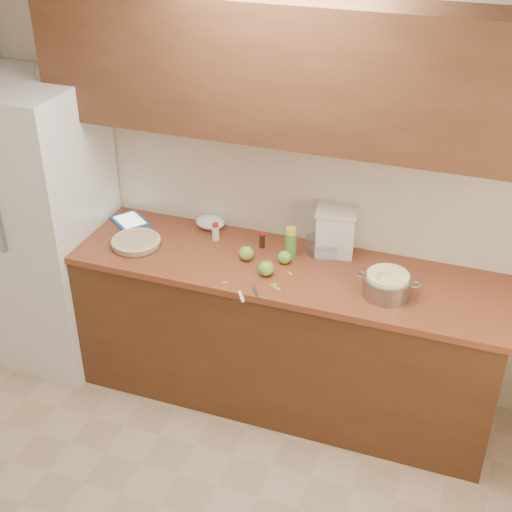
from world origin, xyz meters
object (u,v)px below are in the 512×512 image
(colander, at_px, (387,285))
(flour_canister, at_px, (336,229))
(pie, at_px, (136,242))
(tablet, at_px, (130,221))

(colander, relative_size, flour_canister, 1.22)
(flour_canister, bearing_deg, colander, -43.88)
(pie, bearing_deg, tablet, 125.48)
(colander, bearing_deg, tablet, 171.14)
(pie, distance_m, flour_canister, 1.14)
(colander, distance_m, flour_canister, 0.51)
(colander, height_order, flour_canister, flour_canister)
(pie, distance_m, colander, 1.45)
(colander, height_order, tablet, colander)
(tablet, bearing_deg, colander, 27.59)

